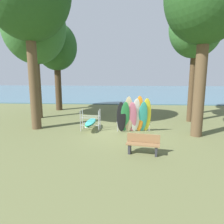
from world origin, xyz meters
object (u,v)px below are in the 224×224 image
(tree_mid_behind, at_px, (200,28))
(leaning_board_pile, at_px, (134,116))
(tree_far_left_back, at_px, (56,48))
(park_bench, at_px, (143,144))
(tree_far_right_back, at_px, (196,28))
(board_storage_rack, at_px, (91,122))
(tree_deep_back, at_px, (34,28))

(tree_mid_behind, bearing_deg, leaning_board_pile, -130.68)
(tree_far_left_back, relative_size, park_bench, 5.47)
(park_bench, bearing_deg, leaning_board_pile, 94.84)
(tree_far_left_back, relative_size, tree_far_right_back, 0.94)
(board_storage_rack, bearing_deg, tree_mid_behind, 35.93)
(tree_deep_back, relative_size, leaning_board_pile, 4.24)
(tree_deep_back, bearing_deg, tree_mid_behind, 11.42)
(tree_far_right_back, height_order, board_storage_rack, tree_far_right_back)
(tree_mid_behind, xyz_separation_m, park_bench, (-5.06, -9.42, -6.54))
(tree_far_left_back, bearing_deg, park_bench, -55.97)
(tree_far_left_back, xyz_separation_m, tree_deep_back, (-0.34, -3.63, 0.93))
(board_storage_rack, bearing_deg, tree_deep_back, 144.69)
(tree_mid_behind, height_order, tree_far_right_back, tree_mid_behind)
(tree_far_left_back, distance_m, tree_deep_back, 3.76)
(tree_far_left_back, xyz_separation_m, tree_far_right_back, (10.94, -4.06, 0.64))
(tree_far_left_back, xyz_separation_m, leaning_board_pile, (6.83, -7.30, -4.72))
(tree_far_right_back, xyz_separation_m, board_storage_rack, (-6.72, -2.80, -5.89))
(tree_mid_behind, relative_size, tree_far_left_back, 1.15)
(tree_deep_back, relative_size, park_bench, 6.41)
(tree_far_left_back, relative_size, leaning_board_pile, 3.62)
(board_storage_rack, distance_m, park_bench, 4.67)
(leaning_board_pile, relative_size, board_storage_rack, 1.03)
(tree_far_right_back, bearing_deg, park_bench, -120.66)
(tree_mid_behind, bearing_deg, park_bench, -118.22)
(leaning_board_pile, distance_m, board_storage_rack, 2.70)
(tree_mid_behind, distance_m, tree_deep_back, 12.76)
(tree_mid_behind, height_order, leaning_board_pile, tree_mid_behind)
(leaning_board_pile, bearing_deg, park_bench, -85.16)
(tree_far_left_back, relative_size, board_storage_rack, 3.73)
(tree_far_left_back, height_order, park_bench, tree_far_left_back)
(leaning_board_pile, relative_size, park_bench, 1.51)
(tree_deep_back, distance_m, park_bench, 11.89)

